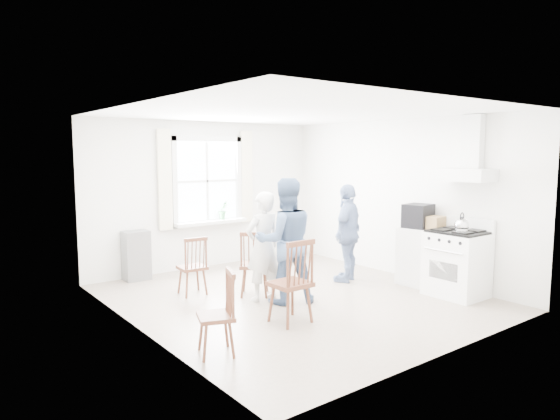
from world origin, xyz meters
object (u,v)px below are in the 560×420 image
at_px(gas_stove, 457,263).
at_px(person_right, 348,233).
at_px(windsor_chair_b, 296,273).
at_px(low_cabinet, 419,256).
at_px(person_mid, 285,241).
at_px(windsor_chair_c, 225,303).
at_px(person_left, 263,246).
at_px(stereo_stack, 418,216).
at_px(windsor_chair_a, 194,260).

bearing_deg(gas_stove, person_right, 112.51).
relative_size(windsor_chair_b, person_right, 0.67).
bearing_deg(low_cabinet, person_mid, 166.09).
distance_m(windsor_chair_c, person_left, 1.91).
relative_size(stereo_stack, windsor_chair_b, 0.45).
bearing_deg(gas_stove, windsor_chair_a, 142.56).
height_order(gas_stove, windsor_chair_b, gas_stove).
height_order(gas_stove, person_mid, person_mid).
height_order(windsor_chair_b, person_right, person_right).
bearing_deg(windsor_chair_a, gas_stove, -37.44).
distance_m(person_left, person_mid, 0.34).
height_order(low_cabinet, person_left, person_left).
distance_m(low_cabinet, stereo_stack, 0.63).
bearing_deg(stereo_stack, gas_stove, -93.93).
height_order(windsor_chair_c, person_left, person_left).
bearing_deg(person_mid, person_right, -145.71).
bearing_deg(person_left, low_cabinet, 160.38).
bearing_deg(person_left, windsor_chair_c, 41.89).
bearing_deg(low_cabinet, windsor_chair_c, -173.08).
relative_size(gas_stove, stereo_stack, 2.40).
bearing_deg(person_right, windsor_chair_a, -42.63).
height_order(windsor_chair_c, person_mid, person_mid).
height_order(low_cabinet, person_mid, person_mid).
bearing_deg(windsor_chair_c, stereo_stack, 7.49).
xyz_separation_m(windsor_chair_a, windsor_chair_c, (-0.73, -2.05, 0.00)).
xyz_separation_m(windsor_chair_b, person_mid, (0.45, 0.79, 0.22)).
height_order(stereo_stack, person_right, person_right).
height_order(gas_stove, stereo_stack, stereo_stack).
relative_size(windsor_chair_c, person_mid, 0.51).
xyz_separation_m(windsor_chair_a, windsor_chair_b, (0.39, -1.82, 0.11)).
height_order(windsor_chair_a, windsor_chair_c, windsor_chair_c).
distance_m(gas_stove, person_mid, 2.51).
bearing_deg(stereo_stack, person_left, 161.70).
bearing_deg(person_left, person_mid, 122.40).
height_order(gas_stove, windsor_chair_a, gas_stove).
relative_size(low_cabinet, windsor_chair_c, 1.03).
bearing_deg(windsor_chair_b, stereo_stack, 5.87).
xyz_separation_m(windsor_chair_b, person_left, (0.27, 1.06, 0.13)).
bearing_deg(windsor_chair_c, windsor_chair_b, 11.25).
relative_size(low_cabinet, person_right, 0.58).
bearing_deg(person_mid, gas_stove, 172.61).
xyz_separation_m(gas_stove, person_mid, (-2.15, 1.25, 0.37)).
relative_size(gas_stove, windsor_chair_b, 1.07).
relative_size(person_left, person_mid, 0.89).
bearing_deg(person_mid, low_cabinet, -171.12).
distance_m(windsor_chair_a, person_mid, 1.38).
distance_m(low_cabinet, person_right, 1.16).
distance_m(low_cabinet, windsor_chair_a, 3.45).
bearing_deg(windsor_chair_a, person_mid, -51.02).
distance_m(low_cabinet, person_mid, 2.32).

